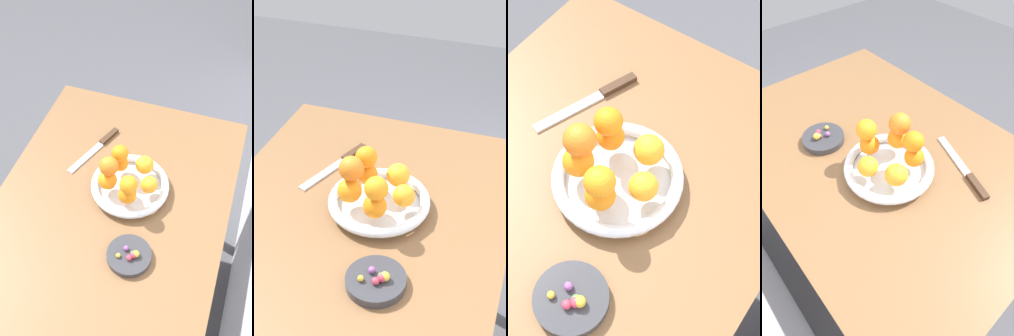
% 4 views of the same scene
% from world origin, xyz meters
% --- Properties ---
extents(ground_plane, '(6.00, 6.00, 0.00)m').
position_xyz_m(ground_plane, '(0.00, 0.00, 0.00)').
color(ground_plane, '#4C4C51').
extents(dining_table, '(1.10, 0.76, 0.74)m').
position_xyz_m(dining_table, '(0.00, 0.00, 0.65)').
color(dining_table, brown).
rests_on(dining_table, ground_plane).
extents(fruit_bowl, '(0.26, 0.26, 0.04)m').
position_xyz_m(fruit_bowl, '(-0.12, 0.04, 0.76)').
color(fruit_bowl, silver).
rests_on(fruit_bowl, dining_table).
extents(candy_dish, '(0.13, 0.13, 0.02)m').
position_xyz_m(candy_dish, '(0.13, 0.12, 0.75)').
color(candy_dish, '#333338').
rests_on(candy_dish, dining_table).
extents(orange_0, '(0.06, 0.06, 0.06)m').
position_xyz_m(orange_0, '(-0.11, 0.11, 0.81)').
color(orange_0, orange).
rests_on(orange_0, fruit_bowl).
extents(orange_1, '(0.06, 0.06, 0.06)m').
position_xyz_m(orange_1, '(-0.18, 0.07, 0.81)').
color(orange_1, orange).
rests_on(orange_1, fruit_bowl).
extents(orange_2, '(0.06, 0.06, 0.06)m').
position_xyz_m(orange_2, '(-0.16, -0.01, 0.81)').
color(orange_2, orange).
rests_on(orange_2, fruit_bowl).
extents(orange_3, '(0.06, 0.06, 0.06)m').
position_xyz_m(orange_3, '(-0.08, -0.02, 0.81)').
color(orange_3, orange).
rests_on(orange_3, fruit_bowl).
extents(orange_4, '(0.06, 0.06, 0.06)m').
position_xyz_m(orange_4, '(-0.05, 0.06, 0.81)').
color(orange_4, orange).
rests_on(orange_4, fruit_bowl).
extents(orange_5, '(0.06, 0.06, 0.06)m').
position_xyz_m(orange_5, '(-0.04, 0.06, 0.87)').
color(orange_5, orange).
rests_on(orange_5, orange_4).
extents(orange_6, '(0.06, 0.06, 0.06)m').
position_xyz_m(orange_6, '(-0.09, -0.02, 0.87)').
color(orange_6, orange).
rests_on(orange_6, orange_3).
extents(orange_7, '(0.06, 0.06, 0.06)m').
position_xyz_m(orange_7, '(-0.16, -0.01, 0.86)').
color(orange_7, orange).
rests_on(orange_7, orange_2).
extents(candy_ball_0, '(0.02, 0.02, 0.02)m').
position_xyz_m(candy_ball_0, '(0.11, 0.10, 0.77)').
color(candy_ball_0, '#8C4C99').
rests_on(candy_ball_0, candy_dish).
extents(candy_ball_1, '(0.02, 0.02, 0.02)m').
position_xyz_m(candy_ball_1, '(0.14, 0.12, 0.77)').
color(candy_ball_1, '#C6384C').
rests_on(candy_ball_1, candy_dish).
extents(candy_ball_2, '(0.02, 0.02, 0.02)m').
position_xyz_m(candy_ball_2, '(0.12, 0.13, 0.77)').
color(candy_ball_2, '#4C9947').
rests_on(candy_ball_2, candy_dish).
extents(candy_ball_3, '(0.02, 0.02, 0.02)m').
position_xyz_m(candy_ball_3, '(0.13, 0.13, 0.77)').
color(candy_ball_3, '#C6384C').
rests_on(candy_ball_3, candy_dish).
extents(candy_ball_4, '(0.01, 0.01, 0.01)m').
position_xyz_m(candy_ball_4, '(0.12, 0.13, 0.77)').
color(candy_ball_4, '#C6384C').
rests_on(candy_ball_4, candy_dish).
extents(candy_ball_5, '(0.02, 0.02, 0.02)m').
position_xyz_m(candy_ball_5, '(0.12, 0.14, 0.77)').
color(candy_ball_5, gold).
rests_on(candy_ball_5, candy_dish).
extents(candy_ball_6, '(0.01, 0.01, 0.01)m').
position_xyz_m(candy_ball_6, '(0.14, 0.09, 0.77)').
color(candy_ball_6, gold).
rests_on(candy_ball_6, candy_dish).
extents(knife, '(0.25, 0.11, 0.01)m').
position_xyz_m(knife, '(-0.26, -0.13, 0.75)').
color(knife, '#3F2819').
rests_on(knife, dining_table).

